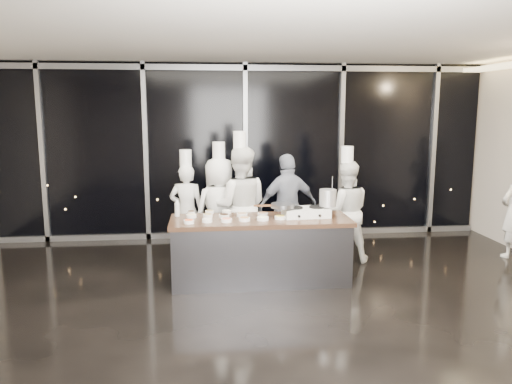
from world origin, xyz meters
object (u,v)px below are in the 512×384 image
Objects in this scene: chef_center at (240,206)px; frying_pan at (282,206)px; chef_right at (346,211)px; stock_pot at (328,198)px; guest at (288,207)px; demo_counter at (260,250)px; chef_far_left at (187,210)px; chef_left at (219,210)px; stove at (306,212)px.

frying_pan is at bearing 129.58° from chef_center.
chef_center is at bearing 5.90° from chef_right.
frying_pan is 0.32× the size of chef_right.
chef_right reaches higher than stock_pot.
demo_counter is at bearing 47.80° from guest.
chef_far_left is at bearing 130.36° from demo_counter.
stock_pot is 2.34m from chef_far_left.
chef_right reaches higher than frying_pan.
chef_left reaches higher than frying_pan.
stove is 1.15m from chef_center.
frying_pan is (0.30, 0.02, 0.61)m from demo_counter.
demo_counter is 10.47× the size of stock_pot.
chef_center is (-0.22, 0.81, 0.47)m from demo_counter.
chef_left is at bearing 149.24° from stock_pot.
chef_left is (-0.53, 0.94, 0.39)m from demo_counter.
chef_left reaches higher than stove.
frying_pan is at bearing -176.74° from stock_pot.
demo_counter is at bearing 96.11° from chef_left.
demo_counter is at bearing 35.39° from chef_right.
frying_pan reaches higher than stove.
stove is at bearing 80.59° from guest.
stock_pot is (0.65, 0.04, 0.09)m from frying_pan.
frying_pan is at bearing 40.90° from chef_right.
chef_far_left reaches higher than stove.
frying_pan is 1.83m from chef_far_left.
chef_center is (-0.87, 0.76, -0.04)m from stove.
chef_far_left reaches higher than demo_counter.
chef_right reaches higher than chef_far_left.
chef_left reaches higher than guest.
chef_far_left is (-1.04, 1.23, 0.33)m from demo_counter.
stock_pot is (0.95, 0.06, 0.70)m from demo_counter.
demo_counter is 1.20× the size of chef_center.
frying_pan is at bearing 108.86° from chef_left.
chef_right is (0.48, 0.76, -0.35)m from stock_pot.
chef_far_left is at bearing -21.12° from chef_center.
chef_right is (1.66, 0.01, -0.12)m from chef_center.
chef_left is (0.51, -0.29, 0.06)m from chef_far_left.
chef_right reaches higher than guest.
chef_far_left is (-1.69, 1.18, -0.18)m from stove.
frying_pan is 0.66m from stock_pot.
demo_counter is at bearing -177.87° from stove.
chef_left is (-0.84, 0.92, -0.23)m from frying_pan.
stock_pot is 0.12× the size of chef_left.
chef_left is at bearing 119.51° from demo_counter.
guest is (0.56, 1.05, 0.39)m from demo_counter.
frying_pan is at bearing 3.88° from demo_counter.
demo_counter is 1.65m from chef_far_left.
chef_left reaches higher than demo_counter.
stock_pot is 0.97m from chef_right.
stove is at bearing 4.69° from demo_counter.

